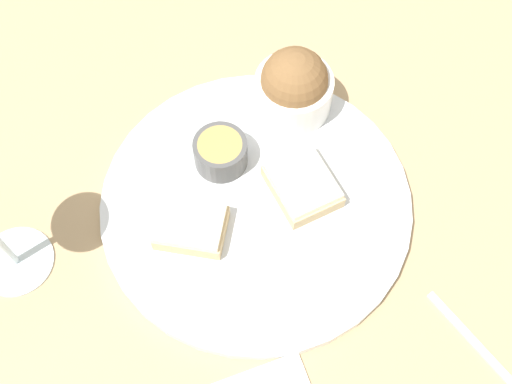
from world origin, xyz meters
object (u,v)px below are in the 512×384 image
at_px(salad_bowl, 294,86).
at_px(fork, 501,370).
at_px(sauce_ramekin, 220,152).
at_px(cheese_toast_near, 302,185).
at_px(cheese_toast_far, 191,226).

height_order(salad_bowl, fork, salad_bowl).
height_order(salad_bowl, sauce_ramekin, salad_bowl).
distance_m(cheese_toast_near, cheese_toast_far, 0.13).
distance_m(sauce_ramekin, cheese_toast_near, 0.10).
height_order(salad_bowl, cheese_toast_near, salad_bowl).
xyz_separation_m(salad_bowl, fork, (0.35, -0.10, -0.05)).
relative_size(sauce_ramekin, fork, 0.31).
bearing_deg(sauce_ramekin, cheese_toast_near, 19.37).
bearing_deg(sauce_ramekin, cheese_toast_far, -66.31).
height_order(sauce_ramekin, cheese_toast_near, sauce_ramekin).
distance_m(cheese_toast_near, fork, 0.27).
xyz_separation_m(salad_bowl, sauce_ramekin, (-0.01, -0.11, -0.02)).
bearing_deg(salad_bowl, cheese_toast_far, -82.09).
distance_m(salad_bowl, sauce_ramekin, 0.11).
bearing_deg(salad_bowl, cheese_toast_near, -44.14).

